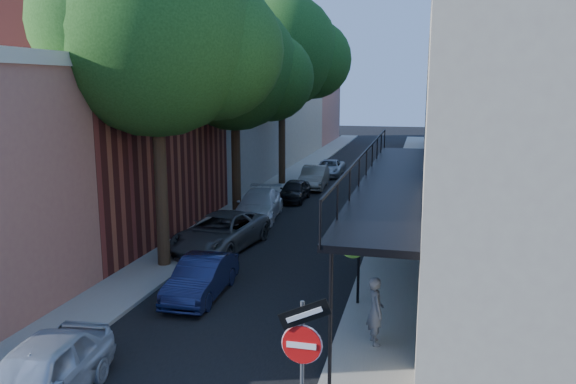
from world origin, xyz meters
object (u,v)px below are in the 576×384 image
Objects in this scene: parked_car_b at (201,277)px; parked_car_g at (329,168)px; sign_post at (302,351)px; pedestrian at (375,310)px; parked_car_c at (221,232)px; parked_car_a at (38,377)px; oak_mid at (244,70)px; parked_car_f at (314,177)px; oak_far at (290,53)px; oak_near at (170,39)px; parked_car_e at (294,190)px; parked_car_d at (259,205)px.

parked_car_g is (-0.02, 23.68, -0.05)m from parked_car_b.
sign_post is 4.74m from pedestrian.
sign_post reaches higher than parked_car_c.
parked_car_a is 11.27m from parked_car_c.
oak_mid is 2.53× the size of parked_car_g.
parked_car_a is at bearing -94.26° from parked_car_f.
sign_post is 27.80m from oak_far.
oak_far reaches higher than oak_near.
parked_car_c is at bearing -94.27° from parked_car_e.
parked_car_b reaches higher than parked_car_e.
oak_near is 14.14m from parked_car_e.
oak_mid is 15.93m from pedestrian.
parked_car_e is at bearing -93.29° from parked_car_g.
oak_near is at bearing -90.04° from oak_far.
oak_near is 22.42m from parked_car_g.
sign_post is at bearing -76.86° from parked_car_e.
parked_car_c is 18.88m from parked_car_g.
oak_near is 2.42× the size of parked_car_d.
oak_near is 1.12× the size of oak_mid.
parked_car_d is at bearing -98.78° from parked_car_e.
oak_far reaches higher than parked_car_b.
parked_car_b is (-4.59, 6.71, -1.43)m from sign_post.
oak_far is at bearing 100.66° from parked_car_c.
parked_car_c reaches higher than parked_car_f.
parked_car_f is at bearing 77.27° from oak_mid.
parked_car_f is 2.43× the size of pedestrian.
oak_mid reaches higher than pedestrian.
oak_far reaches higher than pedestrian.
parked_car_a is 0.87× the size of parked_car_d.
parked_car_e is at bearing 93.70° from parked_car_c.
oak_mid is at bearing 105.89° from parked_car_c.
oak_near is at bearing 91.64° from parked_car_a.
parked_car_b is 5.87m from pedestrian.
parked_car_c is at bearing -87.07° from oak_far.
parked_car_a is at bearing -91.92° from parked_car_g.
pedestrian reaches higher than parked_car_g.
parked_car_b is (1.99, -10.54, -6.45)m from oak_mid.
pedestrian reaches higher than parked_car_f.
oak_far reaches higher than oak_mid.
parked_car_d is 1.14× the size of parked_car_f.
parked_car_a is 6.48m from parked_car_b.
oak_mid is at bearing 90.37° from oak_near.
parked_car_c is (-5.76, 11.55, -1.33)m from sign_post.
parked_car_g is at bearing 84.81° from oak_near.
oak_far is 2.95× the size of parked_car_g.
oak_near is 2.79× the size of parked_car_a.
parked_car_e is at bearing -1.13° from pedestrian.
parked_car_b is 4.98m from parked_car_c.
oak_far is 24.09m from pedestrian.
parked_car_b is (1.92, -19.58, -7.65)m from oak_far.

